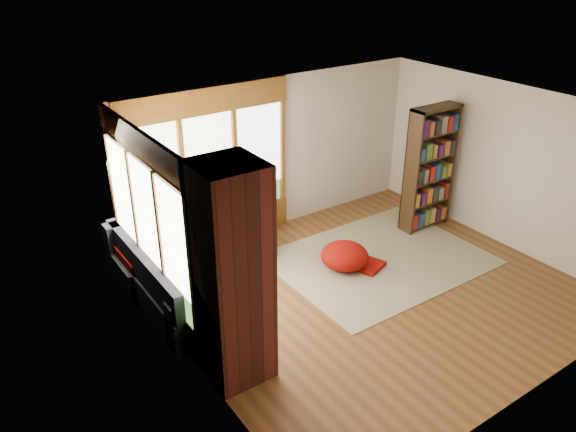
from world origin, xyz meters
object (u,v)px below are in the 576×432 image
brick_chimney (232,276)px  area_rug (379,259)px  pouf (345,255)px  sectional_sofa (193,262)px  dog_brindle (185,256)px  dog_tan (190,228)px  bookshelf (430,169)px

brick_chimney → area_rug: size_ratio=0.82×
area_rug → pouf: 0.65m
sectional_sofa → dog_brindle: bearing=-120.6°
area_rug → dog_tan: bearing=155.7°
bookshelf → dog_tan: (-4.07, 0.76, -0.25)m
brick_chimney → bookshelf: bearing=16.6°
sectional_sofa → pouf: (2.06, -0.98, -0.09)m
dog_tan → sectional_sofa: bearing=-153.3°
brick_chimney → bookshelf: 4.74m
dog_tan → dog_brindle: (-0.34, -0.56, -0.07)m
dog_brindle → bookshelf: bearing=-126.0°
sectional_sofa → pouf: 2.28m
bookshelf → dog_brindle: size_ratio=2.40×
sectional_sofa → bookshelf: (4.09, -0.69, 0.77)m
dog_tan → pouf: bearing=-67.0°
sectional_sofa → dog_tan: dog_tan is taller
sectional_sofa → brick_chimney: bearing=-100.5°
brick_chimney → pouf: brick_chimney is taller
brick_chimney → dog_tan: bearing=77.3°
dog_tan → brick_chimney: bearing=-142.4°
brick_chimney → area_rug: brick_chimney is taller
brick_chimney → dog_brindle: 1.65m
bookshelf → pouf: 2.23m
area_rug → bookshelf: (1.44, 0.43, 1.06)m
brick_chimney → sectional_sofa: 2.32m
brick_chimney → pouf: 2.93m
area_rug → bookshelf: bookshelf is taller
sectional_sofa → area_rug: 2.90m
bookshelf → dog_tan: 4.14m
bookshelf → sectional_sofa: bearing=170.4°
pouf → bookshelf: bearing=8.0°
area_rug → dog_brindle: (-2.97, 0.63, 0.75)m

